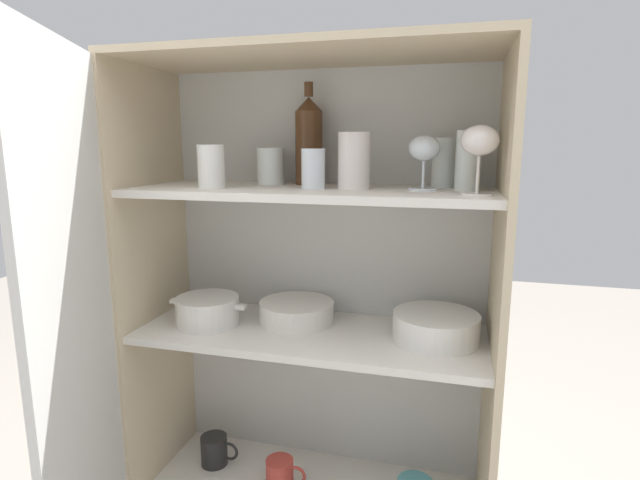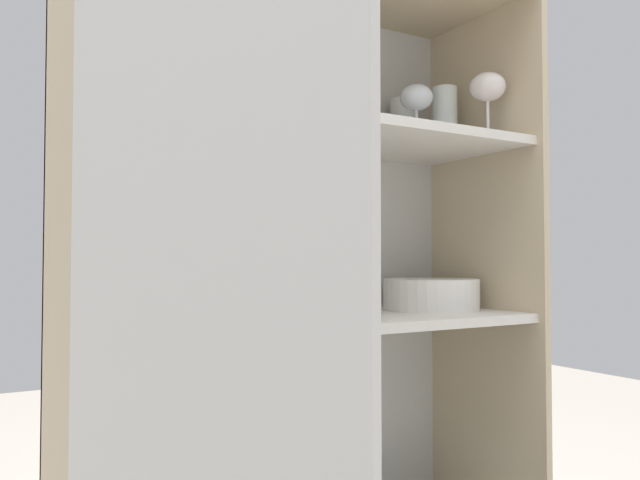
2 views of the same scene
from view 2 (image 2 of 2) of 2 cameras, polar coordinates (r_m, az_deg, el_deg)
The scene contains 18 objects.
cupboard_back_panel at distance 1.44m, azimuth -4.38°, elevation -8.76°, with size 0.96×0.02×1.53m, color silver.
cupboard_side_left at distance 1.12m, azimuth -22.58°, elevation -10.57°, with size 0.02×0.38×1.53m, color #CCB793.
cupboard_side_right at distance 1.56m, azimuth 14.67°, elevation -8.14°, with size 0.02×0.38×1.53m, color #CCB793.
shelf_board_middle at distance 1.27m, azimuth -0.73°, elevation -7.52°, with size 0.93×0.35×0.02m, color silver.
shelf_board_upper at distance 1.29m, azimuth -0.72°, elevation 9.85°, with size 0.93×0.35×0.02m, color silver.
cupboard_door at distance 0.75m, azimuth -11.37°, elevation -15.24°, with size 0.20×0.45×1.53m.
tumbler_glass_0 at distance 1.30m, azimuth 0.18°, elevation 12.53°, with size 0.06×0.06×0.10m.
tumbler_glass_1 at distance 1.32m, azimuth -8.12°, elevation 12.28°, with size 0.08×0.08×0.10m.
tumbler_glass_2 at distance 1.16m, azimuth -10.25°, elevation 14.63°, with size 0.07×0.07×0.11m.
tumbler_glass_3 at distance 1.59m, azimuth 7.61°, elevation 10.36°, with size 0.07×0.07×0.13m.
tumbler_glass_4 at distance 1.37m, azimuth 3.36°, elevation 12.59°, with size 0.08×0.08×0.14m.
tumbler_glass_5 at distance 1.56m, azimuth 11.34°, elevation 10.93°, with size 0.06×0.06×0.14m.
wine_glass_0 at distance 1.48m, azimuth 8.81°, elevation 12.45°, with size 0.08×0.08×0.13m.
wine_glass_1 at distance 1.50m, azimuth 15.07°, elevation 13.08°, with size 0.08×0.08×0.15m.
wine_bottle at distance 1.41m, azimuth -4.44°, elevation 14.40°, with size 0.08×0.08×0.28m.
plate_stack_white at distance 1.48m, azimuth 10.12°, elevation -4.91°, with size 0.22×0.22×0.07m.
mixing_bowl_large at distance 1.29m, azimuth -4.22°, elevation -5.52°, with size 0.21×0.21×0.06m.
casserole_dish at distance 1.13m, azimuth -13.27°, elevation -5.69°, with size 0.23×0.18×0.08m.
Camera 2 is at (-0.63, -0.93, 0.94)m, focal length 35.00 mm.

